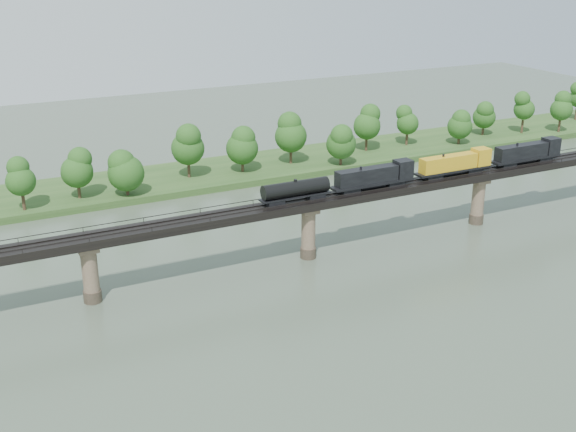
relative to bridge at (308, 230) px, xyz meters
name	(u,v)px	position (x,y,z in m)	size (l,w,h in m)	color
ground	(400,329)	(0.00, -30.00, -5.46)	(400.00, 400.00, 0.00)	#3B4939
far_bank	(205,175)	(0.00, 55.00, -4.66)	(300.00, 24.00, 1.60)	#29481D
bridge	(308,230)	(0.00, 0.00, 0.00)	(236.00, 30.00, 11.50)	#473A2D
bridge_superstructure	(309,198)	(0.00, 0.00, 6.33)	(220.00, 4.90, 0.75)	black
far_treeline	(178,152)	(-8.21, 50.52, 3.37)	(289.06, 17.54, 13.60)	#382619
freight_train	(428,169)	(26.58, 0.00, 8.34)	(70.10, 2.73, 4.82)	black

